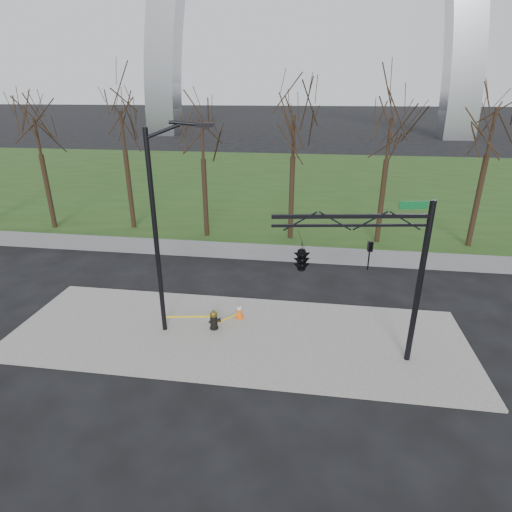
# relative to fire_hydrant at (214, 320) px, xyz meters

# --- Properties ---
(ground) EXTENTS (500.00, 500.00, 0.00)m
(ground) POSITION_rel_fire_hydrant_xyz_m (0.96, -0.24, -0.49)
(ground) COLOR black
(ground) RESTS_ON ground
(sidewalk) EXTENTS (18.00, 6.00, 0.10)m
(sidewalk) POSITION_rel_fire_hydrant_xyz_m (0.96, -0.24, -0.44)
(sidewalk) COLOR slate
(sidewalk) RESTS_ON ground
(grass_strip) EXTENTS (120.00, 40.00, 0.06)m
(grass_strip) POSITION_rel_fire_hydrant_xyz_m (0.96, 29.76, -0.46)
(grass_strip) COLOR #223E16
(grass_strip) RESTS_ON ground
(guardrail) EXTENTS (60.00, 0.30, 0.90)m
(guardrail) POSITION_rel_fire_hydrant_xyz_m (0.96, 7.76, -0.04)
(guardrail) COLOR #59595B
(guardrail) RESTS_ON ground
(tree_row) EXTENTS (37.57, 4.00, 9.11)m
(tree_row) POSITION_rel_fire_hydrant_xyz_m (-3.25, 11.76, 4.06)
(tree_row) COLOR black
(tree_row) RESTS_ON ground
(fire_hydrant) EXTENTS (0.53, 0.37, 0.86)m
(fire_hydrant) POSITION_rel_fire_hydrant_xyz_m (0.00, 0.00, 0.00)
(fire_hydrant) COLOR black
(fire_hydrant) RESTS_ON sidewalk
(traffic_cone) EXTENTS (0.38, 0.38, 0.64)m
(traffic_cone) POSITION_rel_fire_hydrant_xyz_m (0.86, 1.00, -0.07)
(traffic_cone) COLOR #FF5D0D
(traffic_cone) RESTS_ON sidewalk
(street_light) EXTENTS (2.36, 0.69, 8.21)m
(street_light) POSITION_rel_fire_hydrant_xyz_m (-1.77, -0.28, 4.20)
(street_light) COLOR black
(street_light) RESTS_ON ground
(traffic_signal_mast) EXTENTS (5.05, 2.54, 6.00)m
(traffic_signal_mast) POSITION_rel_fire_hydrant_xyz_m (4.20, -1.50, 3.65)
(traffic_signal_mast) COLOR black
(traffic_signal_mast) RESTS_ON ground
(caution_tape) EXTENTS (2.86, 1.34, 0.44)m
(caution_tape) POSITION_rel_fire_hydrant_xyz_m (-0.43, 0.10, 0.02)
(caution_tape) COLOR yellow
(caution_tape) RESTS_ON ground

